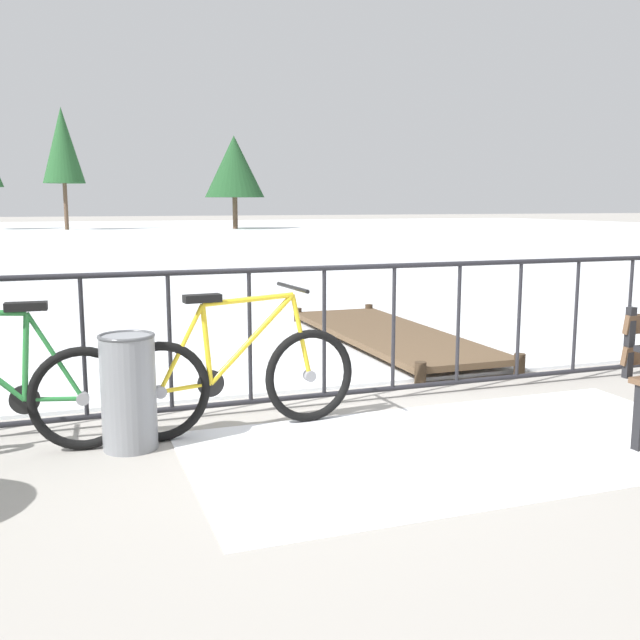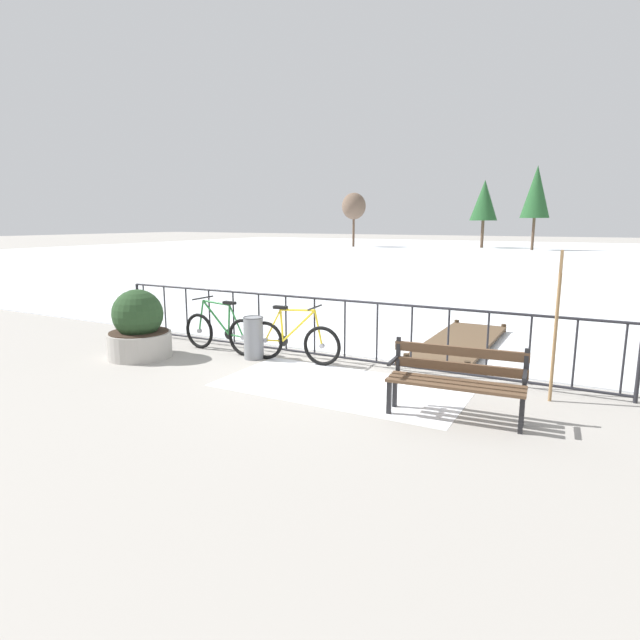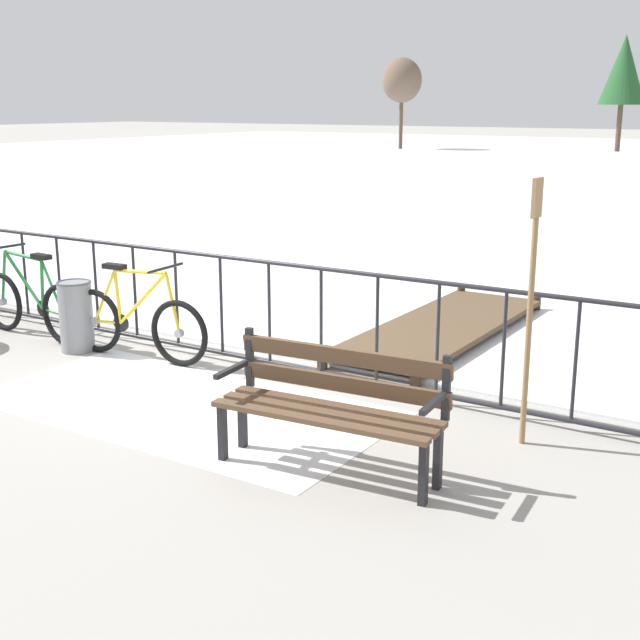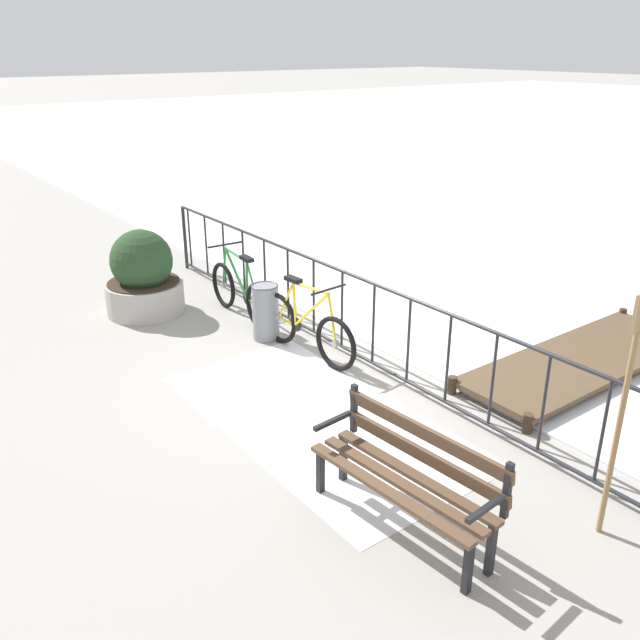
% 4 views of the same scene
% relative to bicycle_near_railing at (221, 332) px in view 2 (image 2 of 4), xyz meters
% --- Properties ---
extents(ground_plane, '(160.00, 160.00, 0.00)m').
position_rel_bicycle_near_railing_xyz_m(ground_plane, '(1.99, 0.42, -0.37)').
color(ground_plane, '#9E9991').
extents(frozen_pond, '(80.00, 56.00, 0.03)m').
position_rel_bicycle_near_railing_xyz_m(frozen_pond, '(1.99, 28.82, -0.35)').
color(frozen_pond, white).
rests_on(frozen_pond, ground).
extents(snow_patch, '(3.52, 1.79, 0.01)m').
position_rel_bicycle_near_railing_xyz_m(snow_patch, '(2.81, -0.78, -0.36)').
color(snow_patch, white).
rests_on(snow_patch, ground).
extents(railing_fence, '(9.06, 0.06, 1.07)m').
position_rel_bicycle_near_railing_xyz_m(railing_fence, '(1.99, 0.42, 0.19)').
color(railing_fence, '#232328').
rests_on(railing_fence, ground).
extents(bicycle_near_railing, '(1.71, 0.52, 0.97)m').
position_rel_bicycle_near_railing_xyz_m(bicycle_near_railing, '(0.00, 0.00, 0.00)').
color(bicycle_near_railing, black).
rests_on(bicycle_near_railing, ground).
extents(bicycle_second, '(1.71, 0.52, 0.97)m').
position_rel_bicycle_near_railing_xyz_m(bicycle_second, '(1.51, 0.02, 0.00)').
color(bicycle_second, black).
rests_on(bicycle_second, ground).
extents(park_bench, '(1.63, 0.61, 0.89)m').
position_rel_bicycle_near_railing_xyz_m(park_bench, '(4.53, -1.18, 0.14)').
color(park_bench, brown).
rests_on(park_bench, ground).
extents(planter_with_shrub, '(1.08, 1.08, 1.19)m').
position_rel_bicycle_near_railing_xyz_m(planter_with_shrub, '(-1.02, -0.96, 0.15)').
color(planter_with_shrub, '#ADA8A0').
rests_on(planter_with_shrub, ground).
extents(trash_bin, '(0.35, 0.35, 0.73)m').
position_rel_bicycle_near_railing_xyz_m(trash_bin, '(0.79, -0.10, 0.00)').
color(trash_bin, gray).
rests_on(trash_bin, ground).
extents(oar_upright, '(0.04, 0.16, 1.98)m').
position_rel_bicycle_near_railing_xyz_m(oar_upright, '(5.50, -0.03, 0.77)').
color(oar_upright, '#937047').
rests_on(oar_upright, ground).
extents(wooden_dock, '(1.10, 3.46, 0.20)m').
position_rel_bicycle_near_railing_xyz_m(wooden_dock, '(3.75, 2.40, -0.25)').
color(wooden_dock, brown).
rests_on(wooden_dock, ground).
extents(tree_far_west, '(2.25, 2.25, 6.67)m').
position_rel_bicycle_near_railing_xyz_m(tree_far_west, '(0.89, 38.38, 4.23)').
color(tree_far_west, brown).
rests_on(tree_far_west, ground).
extents(tree_centre, '(2.16, 2.16, 4.85)m').
position_rel_bicycle_near_railing_xyz_m(tree_centre, '(-14.26, 36.75, 3.27)').
color(tree_centre, brown).
rests_on(tree_centre, ground).
extents(tree_east_mid, '(2.34, 2.34, 5.83)m').
position_rel_bicycle_near_railing_xyz_m(tree_east_mid, '(-3.47, 40.28, 3.71)').
color(tree_east_mid, brown).
rests_on(tree_east_mid, ground).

